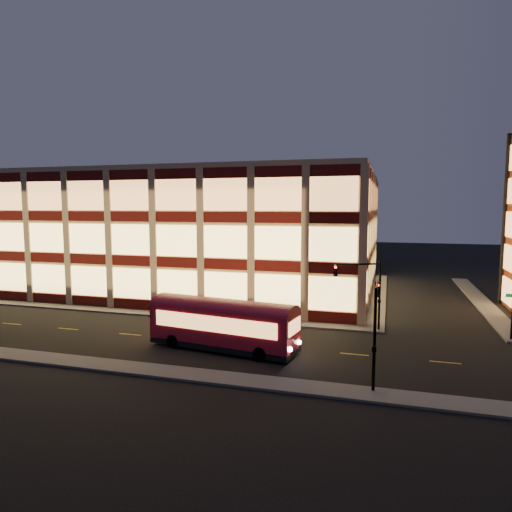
% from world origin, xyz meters
% --- Properties ---
extents(ground, '(200.00, 200.00, 0.00)m').
position_xyz_m(ground, '(0.00, 0.00, 0.00)').
color(ground, black).
rests_on(ground, ground).
extents(sidewalk_office_south, '(54.00, 2.00, 0.15)m').
position_xyz_m(sidewalk_office_south, '(-3.00, 1.00, 0.07)').
color(sidewalk_office_south, '#514F4C').
rests_on(sidewalk_office_south, ground).
extents(sidewalk_office_east, '(2.00, 30.00, 0.15)m').
position_xyz_m(sidewalk_office_east, '(23.00, 17.00, 0.07)').
color(sidewalk_office_east, '#514F4C').
rests_on(sidewalk_office_east, ground).
extents(sidewalk_tower_west, '(2.00, 30.00, 0.15)m').
position_xyz_m(sidewalk_tower_west, '(34.00, 17.00, 0.07)').
color(sidewalk_tower_west, '#514F4C').
rests_on(sidewalk_tower_west, ground).
extents(sidewalk_near, '(100.00, 2.00, 0.15)m').
position_xyz_m(sidewalk_near, '(0.00, -13.00, 0.07)').
color(sidewalk_near, '#514F4C').
rests_on(sidewalk_near, ground).
extents(office_building, '(50.45, 30.45, 14.50)m').
position_xyz_m(office_building, '(-2.91, 16.91, 7.25)').
color(office_building, tan).
rests_on(office_building, ground).
extents(traffic_signal_far, '(3.79, 1.87, 6.00)m').
position_xyz_m(traffic_signal_far, '(22.21, 0.24, 4.11)').
color(traffic_signal_far, black).
rests_on(traffic_signal_far, ground).
extents(traffic_signal_near, '(0.32, 4.45, 6.00)m').
position_xyz_m(traffic_signal_near, '(23.50, -11.03, 4.13)').
color(traffic_signal_near, black).
rests_on(traffic_signal_near, ground).
extents(trolley_bus, '(11.35, 4.39, 3.75)m').
position_xyz_m(trolley_bus, '(12.64, -7.46, 2.08)').
color(trolley_bus, '#A0081D').
rests_on(trolley_bus, ground).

